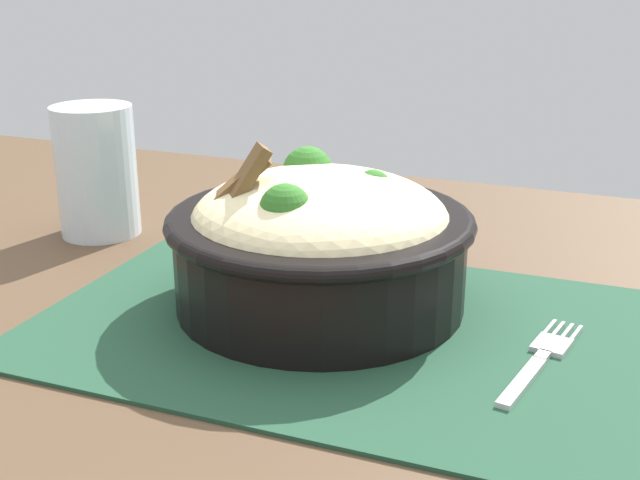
% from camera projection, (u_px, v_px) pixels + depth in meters
% --- Properties ---
extents(table, '(1.34, 0.83, 0.77)m').
position_uv_depth(table, '(336.00, 411.00, 0.60)').
color(table, '#4C3826').
rests_on(table, ground_plane).
extents(placemat, '(0.44, 0.29, 0.00)m').
position_uv_depth(placemat, '(355.00, 327.00, 0.57)').
color(placemat, '#1E422D').
rests_on(placemat, table).
extents(bowl, '(0.25, 0.25, 0.12)m').
position_uv_depth(bowl, '(320.00, 239.00, 0.59)').
color(bowl, black).
rests_on(bowl, placemat).
extents(fork, '(0.04, 0.13, 0.00)m').
position_uv_depth(fork, '(542.00, 358.00, 0.52)').
color(fork, '#BBBBBB').
rests_on(fork, placemat).
extents(drinking_glass, '(0.07, 0.07, 0.12)m').
position_uv_depth(drinking_glass, '(97.00, 179.00, 0.75)').
color(drinking_glass, silver).
rests_on(drinking_glass, table).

